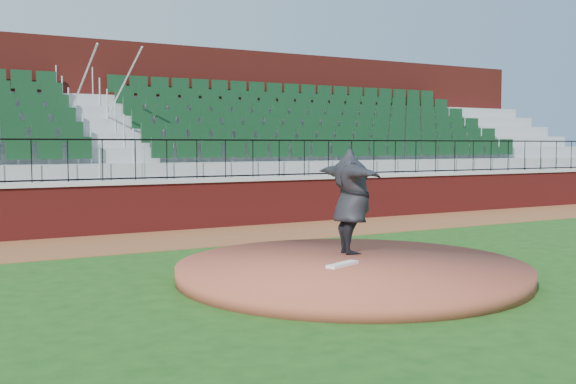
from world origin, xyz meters
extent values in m
plane|color=#1A4513|center=(0.00, 0.00, 0.00)|extent=(90.00, 90.00, 0.00)
cube|color=brown|center=(0.00, 5.40, 0.01)|extent=(34.00, 3.20, 0.01)
cube|color=maroon|center=(0.00, 7.00, 0.60)|extent=(34.00, 0.35, 1.20)
cube|color=#B7B7B7|center=(0.00, 7.00, 1.25)|extent=(34.00, 0.45, 0.10)
cube|color=maroon|center=(0.00, 12.52, 2.75)|extent=(34.00, 0.50, 5.50)
cylinder|color=brown|center=(0.12, -0.39, 0.12)|extent=(5.71, 5.71, 0.25)
cube|color=white|center=(-0.15, -0.54, 0.27)|extent=(0.70, 0.41, 0.05)
imported|color=black|center=(0.64, 0.38, 1.18)|extent=(1.00, 2.35, 1.85)
camera|label=1|loc=(-6.17, -9.40, 2.18)|focal=42.27mm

